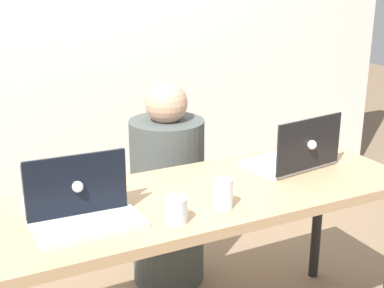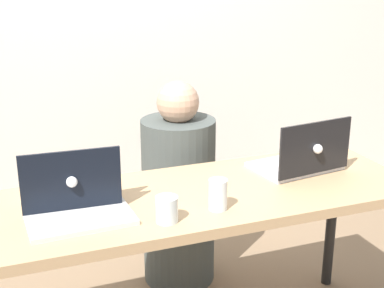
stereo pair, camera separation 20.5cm
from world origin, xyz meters
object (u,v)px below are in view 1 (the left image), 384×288
at_px(person_at_center, 168,196).
at_px(laptop_back_right, 294,156).
at_px(water_glass_left, 176,212).
at_px(water_glass_center, 224,195).
at_px(laptop_back_left, 73,197).
at_px(laptop_front_left, 84,209).

height_order(person_at_center, laptop_back_right, person_at_center).
bearing_deg(water_glass_left, water_glass_center, 8.39).
distance_m(water_glass_left, water_glass_center, 0.20).
relative_size(person_at_center, laptop_back_left, 2.95).
height_order(laptop_back_left, water_glass_left, laptop_back_left).
distance_m(laptop_back_left, water_glass_center, 0.54).
bearing_deg(laptop_back_right, laptop_back_left, -7.67).
distance_m(laptop_back_left, water_glass_left, 0.38).
bearing_deg(laptop_back_left, laptop_front_left, 96.01).
bearing_deg(water_glass_left, laptop_front_left, 152.90).
bearing_deg(water_glass_center, water_glass_left, -171.61).
distance_m(person_at_center, laptop_front_left, 0.92).
height_order(laptop_back_right, water_glass_left, laptop_back_right).
bearing_deg(laptop_back_left, laptop_back_right, -177.29).
height_order(laptop_front_left, laptop_back_right, laptop_back_right).
height_order(person_at_center, laptop_back_left, person_at_center).
distance_m(person_at_center, water_glass_left, 0.89).
xyz_separation_m(person_at_center, water_glass_left, (-0.31, -0.77, 0.31)).
height_order(person_at_center, water_glass_center, person_at_center).
relative_size(laptop_back_left, water_glass_left, 3.94).
relative_size(person_at_center, water_glass_center, 9.34).
distance_m(laptop_back_right, water_glass_center, 0.53).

